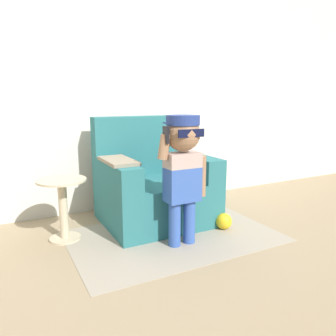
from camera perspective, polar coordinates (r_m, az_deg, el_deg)
The scene contains 7 objects.
ground_plane at distance 3.29m, azimuth -0.32°, elevation -9.30°, with size 10.00×10.00×0.00m, color #998466.
wall_back at distance 3.70m, azimuth -5.39°, elevation 13.53°, with size 10.00×0.05×2.60m.
armchair at distance 3.23m, azimuth -2.55°, elevation -3.19°, with size 1.03×0.88×1.02m.
person_child at distance 2.59m, azimuth 2.59°, elevation 1.32°, with size 0.44×0.33×1.07m.
side_table at distance 2.92m, azimuth -17.82°, elevation -5.95°, with size 0.41×0.41×0.53m.
rug at distance 2.96m, azimuth 1.01°, elevation -11.70°, with size 1.78×1.16×0.01m.
toy_ball at distance 3.13m, azimuth 9.68°, elevation -9.12°, with size 0.15×0.15×0.15m.
Camera 1 is at (-1.40, -2.73, 1.18)m, focal length 35.00 mm.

